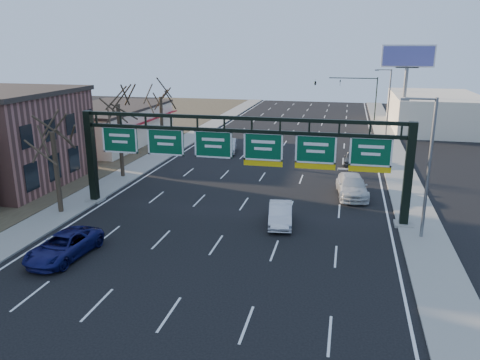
% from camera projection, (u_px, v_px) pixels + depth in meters
% --- Properties ---
extents(ground, '(160.00, 160.00, 0.00)m').
position_uv_depth(ground, '(207.00, 259.00, 27.28)').
color(ground, black).
rests_on(ground, ground).
extents(sidewalk_left, '(3.00, 120.00, 0.12)m').
position_uv_depth(sidewalk_left, '(145.00, 164.00, 48.74)').
color(sidewalk_left, gray).
rests_on(sidewalk_left, ground).
extents(sidewalk_right, '(3.00, 120.00, 0.12)m').
position_uv_depth(sidewalk_right, '(402.00, 179.00, 43.22)').
color(sidewalk_right, gray).
rests_on(sidewalk_right, ground).
extents(dirt_strip_left, '(21.00, 120.00, 0.06)m').
position_uv_depth(dirt_strip_left, '(42.00, 158.00, 51.38)').
color(dirt_strip_left, '#473D2B').
rests_on(dirt_strip_left, ground).
extents(lane_markings, '(21.60, 120.00, 0.01)m').
position_uv_depth(lane_markings, '(266.00, 171.00, 45.99)').
color(lane_markings, white).
rests_on(lane_markings, ground).
extents(sign_gantry, '(24.60, 1.20, 7.20)m').
position_uv_depth(sign_gantry, '(240.00, 152.00, 33.44)').
color(sign_gantry, black).
rests_on(sign_gantry, ground).
extents(brick_block, '(10.40, 12.40, 8.30)m').
position_uv_depth(brick_block, '(8.00, 137.00, 41.05)').
color(brick_block, '#92594F').
rests_on(brick_block, ground).
extents(cream_strip, '(10.90, 18.40, 4.70)m').
position_uv_depth(cream_strip, '(109.00, 125.00, 58.39)').
color(cream_strip, beige).
rests_on(cream_strip, ground).
extents(building_right_distant, '(12.00, 20.00, 5.00)m').
position_uv_depth(building_right_distant, '(434.00, 111.00, 69.06)').
color(building_right_distant, beige).
rests_on(building_right_distant, ground).
extents(tree_gantry, '(3.60, 3.60, 8.48)m').
position_uv_depth(tree_gantry, '(51.00, 117.00, 32.73)').
color(tree_gantry, '#32291C').
rests_on(tree_gantry, sidewalk_left).
extents(tree_mid, '(3.60, 3.60, 9.24)m').
position_uv_depth(tree_mid, '(117.00, 93.00, 41.88)').
color(tree_mid, '#32291C').
rests_on(tree_mid, sidewalk_left).
extents(tree_far, '(3.60, 3.60, 8.86)m').
position_uv_depth(tree_far, '(160.00, 87.00, 51.34)').
color(tree_far, '#32291C').
rests_on(tree_far, sidewalk_left).
extents(streetlight_near, '(2.15, 0.22, 9.00)m').
position_uv_depth(streetlight_near, '(427.00, 162.00, 28.79)').
color(streetlight_near, slate).
rests_on(streetlight_near, sidewalk_right).
extents(streetlight_far, '(2.15, 0.22, 9.00)m').
position_uv_depth(streetlight_far, '(388.00, 100.00, 60.60)').
color(streetlight_far, slate).
rests_on(streetlight_far, sidewalk_right).
extents(billboard_right, '(7.00, 0.50, 12.00)m').
position_uv_depth(billboard_right, '(407.00, 67.00, 63.61)').
color(billboard_right, slate).
rests_on(billboard_right, ground).
extents(traffic_signal_mast, '(10.16, 0.54, 7.00)m').
position_uv_depth(traffic_signal_mast, '(338.00, 86.00, 75.98)').
color(traffic_signal_mast, black).
rests_on(traffic_signal_mast, ground).
extents(car_blue_suv, '(2.83, 5.39, 1.45)m').
position_uv_depth(car_blue_suv, '(64.00, 246.00, 27.26)').
color(car_blue_suv, '#121451').
rests_on(car_blue_suv, ground).
extents(car_silver_sedan, '(2.13, 4.63, 1.47)m').
position_uv_depth(car_silver_sedan, '(280.00, 214.00, 32.34)').
color(car_silver_sedan, silver).
rests_on(car_silver_sedan, ground).
extents(car_white_wagon, '(2.93, 5.93, 1.66)m').
position_uv_depth(car_white_wagon, '(352.00, 186.00, 38.45)').
color(car_white_wagon, silver).
rests_on(car_white_wagon, ground).
extents(car_grey_far, '(2.20, 4.68, 1.55)m').
position_uv_depth(car_grey_far, '(354.00, 157.00, 48.36)').
color(car_grey_far, '#3B3D3F').
rests_on(car_grey_far, ground).
extents(car_silver_distant, '(2.41, 4.82, 1.52)m').
position_uv_depth(car_silver_distant, '(229.00, 146.00, 53.89)').
color(car_silver_distant, '#A5A6AA').
rests_on(car_silver_distant, ground).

